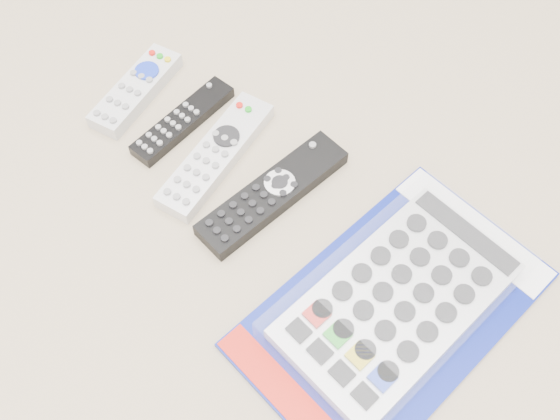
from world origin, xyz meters
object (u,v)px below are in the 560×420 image
Objects in this scene: remote_slim_black at (182,121)px; jumbo_remote_packaged at (398,300)px; remote_large_black at (272,193)px; remote_small_grey at (136,90)px; remote_silver_dvd at (216,155)px.

jumbo_remote_packaged is (0.35, -0.06, 0.01)m from remote_slim_black.
remote_slim_black is 0.75× the size of remote_large_black.
remote_large_black is (0.16, -0.02, 0.00)m from remote_slim_black.
remote_large_black is at bearing -13.15° from remote_small_grey.
jumbo_remote_packaged is (0.43, -0.06, 0.01)m from remote_small_grey.
remote_silver_dvd is at bearing -171.83° from remote_large_black.
remote_small_grey is 0.43× the size of jumbo_remote_packaged.
jumbo_remote_packaged is at bearing 0.75° from remote_large_black.
jumbo_remote_packaged reaches higher than remote_silver_dvd.
jumbo_remote_packaged is (0.19, -0.04, 0.01)m from remote_large_black.
remote_slim_black is 0.81× the size of remote_silver_dvd.
remote_slim_black is 0.36m from jumbo_remote_packaged.
remote_small_grey reaches higher than remote_slim_black.
remote_large_black is (0.24, -0.03, -0.00)m from remote_small_grey.
remote_slim_black is at bearing -178.74° from jumbo_remote_packaged.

